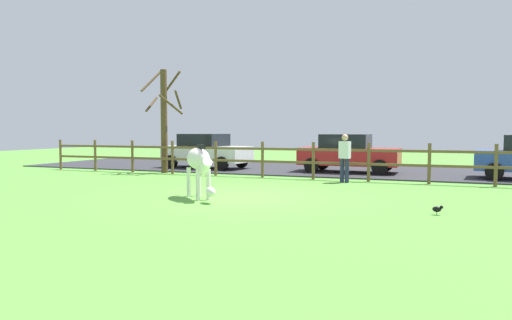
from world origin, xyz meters
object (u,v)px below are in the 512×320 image
Objects in this scene: zebra at (199,163)px; visitor_near_fence at (345,156)px; bare_tree at (164,117)px; parked_car_white at (206,151)px; crow_on_grass at (438,209)px; parked_car_red at (348,153)px.

zebra is 5.80m from visitor_near_fence.
bare_tree reaches higher than parked_car_white.
parked_car_white reaches higher than crow_on_grass.
parked_car_white and parked_car_red have the same top height.
crow_on_grass is at bearing -68.48° from parked_car_red.
parked_car_white is at bearing 155.41° from visitor_near_fence.
parked_car_white is (0.72, 2.31, -1.48)m from bare_tree.
bare_tree is 2.84m from parked_car_white.
parked_car_red is at bearing 19.80° from bare_tree.
parked_car_white reaches higher than zebra.
visitor_near_fence is at bearing -81.75° from parked_car_red.
parked_car_white is at bearing -177.67° from parked_car_red.
bare_tree is 7.80m from zebra.
zebra is 8.82m from parked_car_red.
visitor_near_fence is (2.80, 5.08, -0.02)m from zebra.
zebra is 0.93× the size of visitor_near_fence.
crow_on_grass is at bearing -40.63° from parked_car_white.
bare_tree is 1.06× the size of parked_car_white.
bare_tree reaches higher than parked_car_red.
visitor_near_fence is (-2.95, 5.31, 0.78)m from crow_on_grass.
parked_car_red reaches higher than zebra.
parked_car_red is (6.44, 0.26, 0.00)m from parked_car_white.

